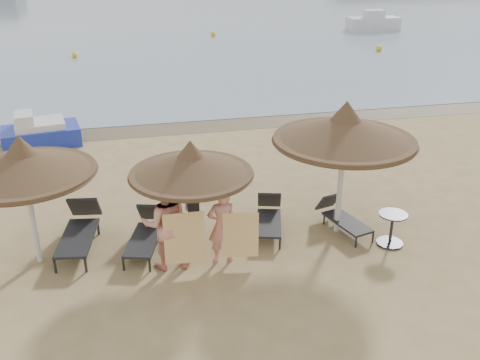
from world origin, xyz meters
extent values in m
plane|color=tan|center=(0.00, 0.00, 0.00)|extent=(160.00, 160.00, 0.00)
cube|color=brown|center=(0.00, 9.40, 0.00)|extent=(200.00, 1.60, 0.01)
cube|color=silver|center=(18.00, 30.00, 0.50)|extent=(4.00, 1.60, 1.00)
cube|color=silver|center=(18.00, 30.00, 1.25)|extent=(1.50, 1.00, 0.60)
cylinder|color=silver|center=(-3.74, 0.93, 1.06)|extent=(0.12, 0.12, 2.13)
cone|color=brown|center=(-3.74, 0.93, 2.35)|extent=(2.94, 2.94, 0.56)
cone|color=brown|center=(-3.74, 0.93, 2.69)|extent=(0.71, 0.71, 0.46)
cylinder|color=brown|center=(-3.74, 0.93, 2.09)|extent=(2.88, 2.88, 0.10)
cylinder|color=silver|center=(-0.36, 0.58, 0.97)|extent=(0.11, 0.11, 1.95)
cone|color=brown|center=(-0.36, 0.58, 2.15)|extent=(2.69, 2.69, 0.51)
cone|color=brown|center=(-0.36, 0.58, 2.46)|extent=(0.65, 0.65, 0.42)
cylinder|color=brown|center=(-0.36, 0.58, 1.91)|extent=(2.63, 2.63, 0.09)
cylinder|color=silver|center=(3.15, 0.75, 1.18)|extent=(0.14, 0.14, 2.37)
cone|color=brown|center=(3.15, 0.75, 2.62)|extent=(3.27, 3.27, 0.62)
cone|color=brown|center=(3.15, 0.75, 2.99)|extent=(0.79, 0.79, 0.51)
cylinder|color=brown|center=(3.15, 0.75, 2.32)|extent=(3.21, 3.21, 0.11)
cylinder|color=#26252A|center=(-3.35, 0.34, 0.16)|extent=(0.06, 0.06, 0.32)
cylinder|color=#26252A|center=(-2.72, 0.24, 0.16)|extent=(0.06, 0.06, 0.32)
cylinder|color=#26252A|center=(-3.12, 1.91, 0.16)|extent=(0.06, 0.06, 0.32)
cylinder|color=#26252A|center=(-2.49, 1.81, 0.16)|extent=(0.06, 0.06, 0.32)
cube|color=black|center=(-2.91, 1.13, 0.35)|extent=(0.95, 1.79, 0.07)
cube|color=black|center=(-2.77, 2.12, 0.62)|extent=(0.77, 0.58, 0.64)
cylinder|color=#26252A|center=(-1.94, 0.12, 0.14)|extent=(0.05, 0.05, 0.28)
cylinder|color=#26252A|center=(-1.40, -0.04, 0.14)|extent=(0.05, 0.05, 0.28)
cylinder|color=#26252A|center=(-1.54, 1.48, 0.14)|extent=(0.05, 0.05, 0.28)
cylinder|color=#26252A|center=(-1.00, 1.32, 0.14)|extent=(0.05, 0.05, 0.28)
cube|color=black|center=(-1.46, 0.77, 0.31)|extent=(1.03, 1.63, 0.06)
cube|color=black|center=(-1.21, 1.62, 0.55)|extent=(0.72, 0.59, 0.57)
cylinder|color=#26252A|center=(1.06, 0.36, 0.13)|extent=(0.05, 0.05, 0.26)
cylinder|color=#26252A|center=(1.55, 0.22, 0.13)|extent=(0.05, 0.05, 0.26)
cylinder|color=#26252A|center=(1.41, 1.60, 0.13)|extent=(0.05, 0.05, 0.26)
cylinder|color=#26252A|center=(1.91, 1.46, 0.13)|extent=(0.05, 0.05, 0.26)
cube|color=black|center=(1.49, 0.96, 0.29)|extent=(0.93, 1.49, 0.06)
cube|color=black|center=(1.72, 1.74, 0.51)|extent=(0.66, 0.53, 0.52)
cylinder|color=#26252A|center=(3.27, -0.09, 0.12)|extent=(0.04, 0.04, 0.25)
cylinder|color=#26252A|center=(3.75, 0.04, 0.12)|extent=(0.04, 0.04, 0.25)
cylinder|color=#26252A|center=(2.96, 1.11, 0.12)|extent=(0.04, 0.04, 0.25)
cylinder|color=#26252A|center=(3.44, 1.24, 0.12)|extent=(0.04, 0.04, 0.25)
cube|color=black|center=(3.35, 0.62, 0.27)|extent=(0.87, 1.43, 0.05)
cube|color=black|center=(3.15, 1.37, 0.49)|extent=(0.63, 0.50, 0.50)
cylinder|color=#26252A|center=(4.11, -0.11, 0.02)|extent=(0.61, 0.61, 0.04)
cylinder|color=#26252A|center=(4.11, -0.11, 0.39)|extent=(0.06, 0.06, 0.74)
cylinder|color=#26252A|center=(4.11, -0.11, 0.77)|extent=(0.65, 0.65, 0.03)
imported|color=tan|center=(-1.01, 0.12, 1.20)|extent=(1.13, 0.77, 2.40)
imported|color=tan|center=(0.19, 0.04, 1.02)|extent=(0.94, 0.61, 2.03)
cube|color=orange|center=(-0.66, -0.23, 0.82)|extent=(0.85, 0.04, 1.19)
cube|color=orange|center=(0.54, -0.21, 0.74)|extent=(0.75, 0.16, 1.07)
cube|color=silver|center=(-0.36, 0.76, 1.15)|extent=(0.28, 0.12, 0.35)
cube|color=black|center=(-0.36, 0.42, 1.21)|extent=(0.26, 0.13, 0.36)
cube|color=#1E30AC|center=(-4.49, 8.61, 0.31)|extent=(2.73, 1.88, 0.63)
cube|color=silver|center=(-4.49, 8.61, 0.71)|extent=(1.79, 1.51, 0.29)
cube|color=silver|center=(-4.94, 8.54, 0.97)|extent=(0.74, 1.11, 0.40)
sphere|color=yellow|center=(-4.25, 23.95, 0.17)|extent=(0.34, 0.34, 0.34)
sphere|color=yellow|center=(5.28, 29.91, 0.18)|extent=(0.36, 0.36, 0.36)
sphere|color=yellow|center=(14.58, 21.87, 0.20)|extent=(0.39, 0.39, 0.39)
camera|label=1|loc=(-1.63, -9.81, 6.43)|focal=40.00mm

